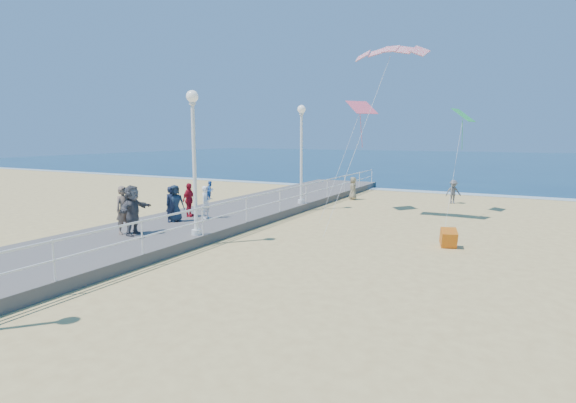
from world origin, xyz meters
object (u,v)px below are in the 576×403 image
at_px(lamp_post_mid, 194,148).
at_px(beach_walker_a, 453,192).
at_px(spectator_4, 175,203).
at_px(toddler_held, 210,190).
at_px(spectator_3, 189,200).
at_px(woman_holding_toddler, 206,202).
at_px(box_kite, 448,240).
at_px(beach_walker_c, 353,188).
at_px(spectator_0, 172,204).
at_px(spectator_5, 133,210).
at_px(lamp_post_far, 301,144).
at_px(spectator_6, 124,210).

xyz_separation_m(lamp_post_mid, beach_walker_a, (7.09, 15.52, -2.94)).
bearing_deg(spectator_4, beach_walker_a, -3.50).
distance_m(toddler_held, spectator_3, 1.24).
relative_size(woman_holding_toddler, box_kite, 2.45).
bearing_deg(beach_walker_c, spectator_4, -38.39).
relative_size(woman_holding_toddler, spectator_0, 0.95).
height_order(woman_holding_toddler, spectator_0, spectator_0).
bearing_deg(lamp_post_mid, spectator_5, -152.52).
xyz_separation_m(woman_holding_toddler, toddler_held, (0.15, 0.15, 0.54)).
distance_m(lamp_post_mid, spectator_5, 3.31).
height_order(lamp_post_far, spectator_6, lamp_post_far).
bearing_deg(spectator_0, spectator_3, 25.55).
bearing_deg(box_kite, spectator_3, 168.16).
bearing_deg(lamp_post_far, spectator_6, -103.95).
xyz_separation_m(woman_holding_toddler, box_kite, (10.26, 1.11, -0.83)).
relative_size(lamp_post_far, woman_holding_toddler, 3.63).
bearing_deg(beach_walker_c, spectator_5, -34.11).
relative_size(spectator_5, box_kite, 3.14).
bearing_deg(spectator_3, lamp_post_far, -31.47).
relative_size(lamp_post_mid, spectator_3, 3.43).
xyz_separation_m(toddler_held, beach_walker_c, (2.76, 11.25, -0.93)).
relative_size(lamp_post_mid, lamp_post_far, 1.00).
xyz_separation_m(lamp_post_far, beach_walker_a, (7.09, 6.52, -2.94)).
relative_size(lamp_post_far, spectator_5, 2.82).
bearing_deg(lamp_post_far, spectator_5, -101.70).
relative_size(woman_holding_toddler, spectator_5, 0.78).
bearing_deg(lamp_post_mid, spectator_6, -156.06).
bearing_deg(lamp_post_mid, spectator_0, 149.36).
height_order(lamp_post_mid, spectator_4, lamp_post_mid).
bearing_deg(spectator_6, spectator_0, 15.22).
xyz_separation_m(lamp_post_far, spectator_3, (-2.75, -6.11, -2.48)).
bearing_deg(box_kite, beach_walker_a, 79.39).
height_order(spectator_6, beach_walker_a, spectator_6).
xyz_separation_m(woman_holding_toddler, spectator_3, (-0.97, -0.00, 0.04)).
bearing_deg(spectator_5, beach_walker_c, -23.62).
bearing_deg(beach_walker_c, beach_walker_a, 79.31).
height_order(lamp_post_far, spectator_0, lamp_post_far).
bearing_deg(beach_walker_a, lamp_post_far, -167.79).
bearing_deg(spectator_5, spectator_4, -3.18).
xyz_separation_m(spectator_4, spectator_5, (0.42, -2.78, 0.14)).
distance_m(lamp_post_far, beach_walker_c, 6.15).
height_order(spectator_3, spectator_4, spectator_4).
relative_size(beach_walker_c, box_kite, 2.45).
xyz_separation_m(spectator_3, box_kite, (11.24, 1.12, -0.88)).
distance_m(spectator_0, spectator_6, 2.63).
distance_m(lamp_post_far, toddler_held, 6.49).
relative_size(lamp_post_far, spectator_6, 2.91).
xyz_separation_m(spectator_6, beach_walker_c, (3.64, 15.41, -0.58)).
bearing_deg(lamp_post_mid, beach_walker_a, 65.45).
xyz_separation_m(toddler_held, beach_walker_a, (8.72, 12.47, -0.95)).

